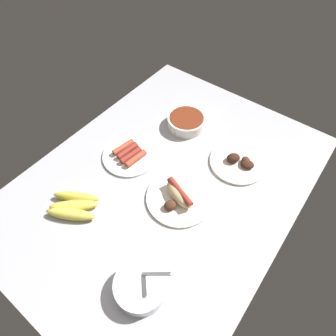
{
  "coord_description": "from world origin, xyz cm",
  "views": [
    {
      "loc": [
        -49.2,
        -38.77,
        88.19
      ],
      "look_at": [
        3.25,
        1.2,
        3.0
      ],
      "focal_mm": 31.13,
      "sensor_mm": 36.0,
      "label": 1
    }
  ],
  "objects": [
    {
      "name": "plate_grilled_meat",
      "position": [
        23.36,
        -17.65,
        0.93
      ],
      "size": [
        21.66,
        21.66,
        4.05
      ],
      "color": "white",
      "rests_on": "ground_plane"
    },
    {
      "name": "bowl_coleslaw",
      "position": [
        -34.87,
        -18.13,
        2.81
      ],
      "size": [
        15.24,
        15.24,
        14.51
      ],
      "color": "silver",
      "rests_on": "ground_plane"
    },
    {
      "name": "plate_sausages",
      "position": [
        0.7,
        18.12,
        1.03
      ],
      "size": [
        21.5,
        21.5,
        3.38
      ],
      "color": "white",
      "rests_on": "ground_plane"
    },
    {
      "name": "plate_hotdog_assembled",
      "position": [
        -3.5,
        -8.9,
        1.79
      ],
      "size": [
        23.64,
        23.64,
        5.61
      ],
      "color": "white",
      "rests_on": "ground_plane"
    },
    {
      "name": "ground_plane",
      "position": [
        0.0,
        0.0,
        -1.5
      ],
      "size": [
        120.0,
        90.0,
        3.0
      ],
      "primitive_type": "cube",
      "color": "#B2B2B7"
    },
    {
      "name": "bowl_chili",
      "position": [
        28.26,
        10.43,
        2.6
      ],
      "size": [
        16.1,
        16.1,
        4.74
      ],
      "color": "white",
      "rests_on": "ground_plane"
    },
    {
      "name": "banana_bunch",
      "position": [
        -28.62,
        17.47,
        1.84
      ],
      "size": [
        17.17,
        19.89,
        3.8
      ],
      "color": "gold",
      "rests_on": "ground_plane"
    }
  ]
}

